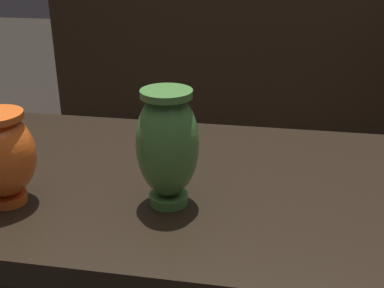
% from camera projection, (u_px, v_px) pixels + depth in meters
% --- Properties ---
extents(back_display_shelf, '(2.60, 0.40, 0.99)m').
position_uv_depth(back_display_shelf, '(257.00, 67.00, 3.09)').
color(back_display_shelf, black).
rests_on(back_display_shelf, ground_plane).
extents(vase_centerpiece, '(0.11, 0.11, 0.22)m').
position_uv_depth(vase_centerpiece, '(167.00, 145.00, 0.84)').
color(vase_centerpiece, '#477A38').
rests_on(vase_centerpiece, display_plinth).
extents(vase_tall_behind, '(0.12, 0.12, 0.18)m').
position_uv_depth(vase_tall_behind, '(1.00, 155.00, 0.85)').
color(vase_tall_behind, '#E55B1E').
rests_on(vase_tall_behind, display_plinth).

